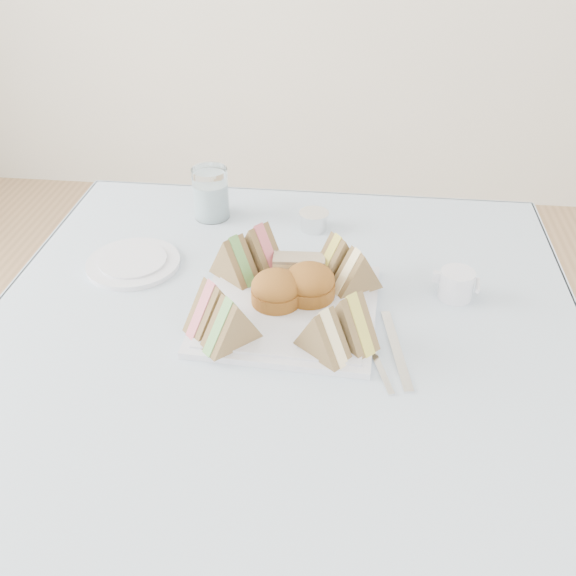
# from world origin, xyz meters

# --- Properties ---
(floor) EXTENTS (4.00, 4.00, 0.00)m
(floor) POSITION_xyz_m (0.00, 0.00, 0.00)
(floor) COLOR #9E7751
(floor) RESTS_ON ground
(table) EXTENTS (0.90, 0.90, 0.74)m
(table) POSITION_xyz_m (0.00, 0.00, 0.37)
(table) COLOR brown
(table) RESTS_ON floor
(tablecloth) EXTENTS (1.02, 1.02, 0.01)m
(tablecloth) POSITION_xyz_m (0.00, 0.00, 0.74)
(tablecloth) COLOR #AEBDD1
(tablecloth) RESTS_ON table
(serving_plate) EXTENTS (0.32, 0.32, 0.01)m
(serving_plate) POSITION_xyz_m (0.01, 0.04, 0.75)
(serving_plate) COLOR silver
(serving_plate) RESTS_ON tablecloth
(sandwich_fl_a) EXTENTS (0.10, 0.10, 0.09)m
(sandwich_fl_a) POSITION_xyz_m (-0.11, -0.03, 0.80)
(sandwich_fl_a) COLOR brown
(sandwich_fl_a) RESTS_ON serving_plate
(sandwich_fl_b) EXTENTS (0.10, 0.10, 0.09)m
(sandwich_fl_b) POSITION_xyz_m (-0.07, -0.07, 0.80)
(sandwich_fl_b) COLOR brown
(sandwich_fl_b) RESTS_ON serving_plate
(sandwich_fr_a) EXTENTS (0.10, 0.10, 0.09)m
(sandwich_fr_a) POSITION_xyz_m (0.11, -0.04, 0.80)
(sandwich_fr_a) COLOR brown
(sandwich_fr_a) RESTS_ON serving_plate
(sandwich_fr_b) EXTENTS (0.10, 0.09, 0.08)m
(sandwich_fr_b) POSITION_xyz_m (0.07, -0.07, 0.80)
(sandwich_fr_b) COLOR brown
(sandwich_fr_b) RESTS_ON serving_plate
(sandwich_bl_a) EXTENTS (0.10, 0.10, 0.09)m
(sandwich_bl_a) POSITION_xyz_m (-0.10, 0.12, 0.80)
(sandwich_bl_a) COLOR brown
(sandwich_bl_a) RESTS_ON serving_plate
(sandwich_bl_b) EXTENTS (0.11, 0.10, 0.09)m
(sandwich_bl_b) POSITION_xyz_m (-0.06, 0.16, 0.80)
(sandwich_bl_b) COLOR brown
(sandwich_bl_b) RESTS_ON serving_plate
(sandwich_br_a) EXTENTS (0.10, 0.09, 0.08)m
(sandwich_br_a) POSITION_xyz_m (0.12, 0.11, 0.80)
(sandwich_br_a) COLOR brown
(sandwich_br_a) RESTS_ON serving_plate
(sandwich_br_b) EXTENTS (0.10, 0.09, 0.08)m
(sandwich_br_b) POSITION_xyz_m (0.08, 0.15, 0.80)
(sandwich_br_b) COLOR brown
(sandwich_br_b) RESTS_ON serving_plate
(scone_left) EXTENTS (0.10, 0.10, 0.06)m
(scone_left) POSITION_xyz_m (-0.01, 0.05, 0.79)
(scone_left) COLOR #A26A2A
(scone_left) RESTS_ON serving_plate
(scone_right) EXTENTS (0.12, 0.12, 0.06)m
(scone_right) POSITION_xyz_m (0.04, 0.07, 0.79)
(scone_right) COLOR #A26A2A
(scone_right) RESTS_ON serving_plate
(pastry_slice) EXTENTS (0.10, 0.04, 0.04)m
(pastry_slice) POSITION_xyz_m (0.02, 0.13, 0.78)
(pastry_slice) COLOR beige
(pastry_slice) RESTS_ON serving_plate
(side_plate) EXTENTS (0.22, 0.22, 0.01)m
(side_plate) POSITION_xyz_m (-0.31, 0.16, 0.75)
(side_plate) COLOR silver
(side_plate) RESTS_ON tablecloth
(water_glass) EXTENTS (0.09, 0.09, 0.11)m
(water_glass) POSITION_xyz_m (-0.20, 0.36, 0.80)
(water_glass) COLOR white
(water_glass) RESTS_ON tablecloth
(tea_strainer) EXTENTS (0.08, 0.08, 0.04)m
(tea_strainer) POSITION_xyz_m (0.03, 0.34, 0.76)
(tea_strainer) COLOR silver
(tea_strainer) RESTS_ON tablecloth
(knife) EXTENTS (0.05, 0.20, 0.00)m
(knife) POSITION_xyz_m (0.19, -0.04, 0.75)
(knife) COLOR silver
(knife) RESTS_ON tablecloth
(fork) EXTENTS (0.06, 0.17, 0.00)m
(fork) POSITION_xyz_m (0.16, -0.06, 0.75)
(fork) COLOR silver
(fork) RESTS_ON tablecloth
(creamer_jug) EXTENTS (0.07, 0.07, 0.05)m
(creamer_jug) POSITION_xyz_m (0.30, 0.12, 0.77)
(creamer_jug) COLOR silver
(creamer_jug) RESTS_ON tablecloth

